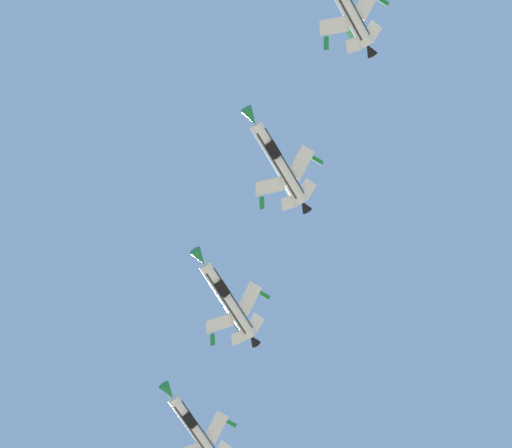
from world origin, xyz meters
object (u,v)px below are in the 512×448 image
fighter_jet_left_outer (194,429)px  fighter_jet_lead (342,0)px  fighter_jet_right_wing (227,299)px  fighter_jet_left_wing (278,161)px

fighter_jet_left_outer → fighter_jet_lead: bearing=137.6°
fighter_jet_lead → fighter_jet_right_wing: (-17.58, 37.56, -2.10)m
fighter_jet_lead → fighter_jet_left_wing: fighter_jet_left_wing is taller
fighter_jet_lead → fighter_jet_left_wing: (-9.39, 19.96, 0.38)m
fighter_jet_right_wing → fighter_jet_left_outer: fighter_jet_right_wing is taller
fighter_jet_lead → fighter_jet_left_wing: size_ratio=1.00×
fighter_jet_right_wing → fighter_jet_left_outer: bearing=-47.1°
fighter_jet_lead → fighter_jet_left_wing: 22.06m
fighter_jet_lead → fighter_jet_left_outer: fighter_jet_lead is taller
fighter_jet_left_wing → fighter_jet_right_wing: size_ratio=1.00×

